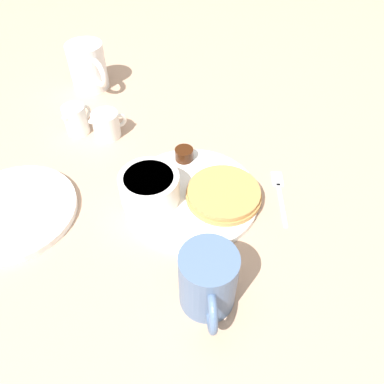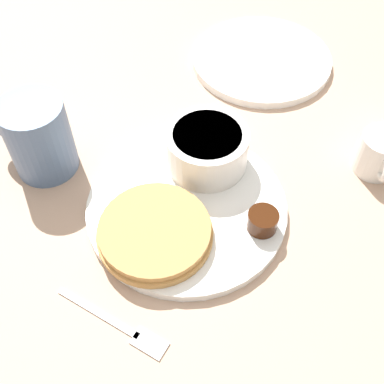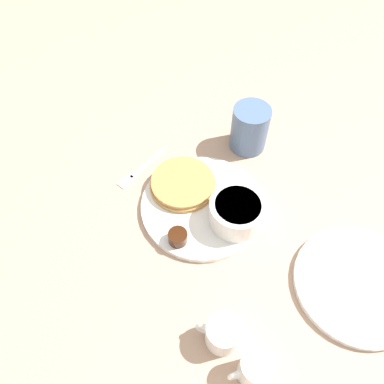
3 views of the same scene
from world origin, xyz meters
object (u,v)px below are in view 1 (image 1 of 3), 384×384
Objects in this scene: creamer_pitcher_far at (76,119)px; second_mug at (88,67)px; coffee_mug at (208,281)px; bowl at (150,187)px; plate at (191,196)px; creamer_pitcher_near at (107,124)px; fork at (280,191)px.

creamer_pitcher_far is 0.57× the size of second_mug.
coffee_mug is at bearing 85.85° from creamer_pitcher_far.
bowl is 1.47× the size of creamer_pitcher_far.
plate is 3.06× the size of creamer_pitcher_near.
creamer_pitcher_near is 0.71× the size of fork.
second_mug reaches higher than coffee_mug.
plate is 0.25m from creamer_pitcher_near.
bowl is at bearing -101.55° from coffee_mug.
second_mug is at bearing -94.91° from plate.
creamer_pitcher_far is (0.01, -0.26, -0.01)m from bowl.
coffee_mug is 1.33× the size of creamer_pitcher_near.
plate is 2.17× the size of fork.
coffee_mug is at bearing 79.55° from creamer_pitcher_near.
creamer_pitcher_near is 0.37m from fork.
coffee_mug is at bearing 78.45° from bowl.
creamer_pitcher_near reaches higher than plate.
bowl is at bearing -29.80° from plate.
bowl is 0.41m from second_mug.
second_mug is at bearing -79.50° from fork.
creamer_pitcher_far reaches higher than fork.
second_mug is (0.10, -0.52, 0.05)m from fork.
creamer_pitcher_near is 0.64× the size of second_mug.
fork is (-0.24, -0.08, -0.05)m from coffee_mug.
bowl is at bearing -31.90° from fork.
creamer_pitcher_near reaches higher than fork.
plate is at bearing 103.09° from creamer_pitcher_far.
creamer_pitcher_near is 0.20m from second_mug.
plate is 0.16m from fork.
bowl and creamer_pitcher_far have the same top height.
bowl is at bearing 91.67° from creamer_pitcher_far.
plate is 1.97× the size of second_mug.
creamer_pitcher_far is at bearing -94.15° from coffee_mug.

